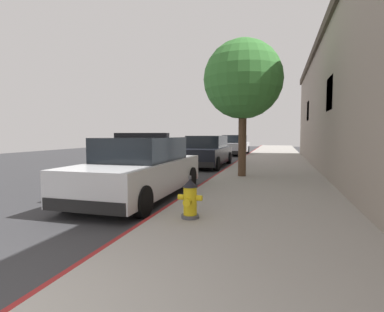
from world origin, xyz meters
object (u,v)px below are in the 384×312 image
object	(u,v)px
parked_car_dark_far	(235,145)
fire_hydrant	(190,199)
police_cruiser	(141,169)
street_tree	(243,80)
parked_car_silver_ahead	(207,152)

from	to	relation	value
parked_car_dark_far	fire_hydrant	xyz separation A→B (m)	(1.88, -18.99, -0.24)
police_cruiser	fire_hydrant	bearing A→B (deg)	-46.48
fire_hydrant	street_tree	bearing A→B (deg)	87.58
parked_car_silver_ahead	police_cruiser	bearing A→B (deg)	-89.31
parked_car_silver_ahead	parked_car_dark_far	bearing A→B (deg)	89.02
parked_car_silver_ahead	street_tree	world-z (taller)	street_tree
parked_car_dark_far	fire_hydrant	size ratio (longest dim) A/B	6.37
parked_car_dark_far	street_tree	distance (m)	13.69
parked_car_silver_ahead	street_tree	distance (m)	5.57
parked_car_silver_ahead	fire_hydrant	distance (m)	10.20
street_tree	police_cruiser	bearing A→B (deg)	-120.40
parked_car_silver_ahead	parked_car_dark_far	size ratio (longest dim) A/B	1.00
police_cruiser	parked_car_silver_ahead	bearing A→B (deg)	90.69
police_cruiser	parked_car_dark_far	world-z (taller)	police_cruiser
police_cruiser	street_tree	xyz separation A→B (m)	(2.18, 3.72, 2.80)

